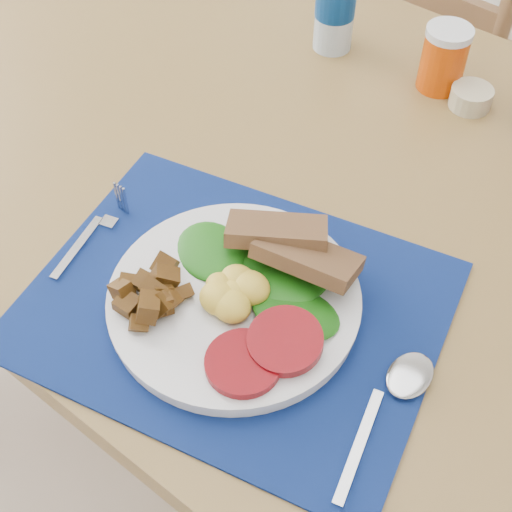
{
  "coord_description": "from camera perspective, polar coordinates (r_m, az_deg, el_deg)",
  "views": [
    {
      "loc": [
        0.48,
        -0.41,
        1.41
      ],
      "look_at": [
        0.16,
        -0.0,
        0.8
      ],
      "focal_mm": 50.0,
      "sensor_mm": 36.0,
      "label": 1
    }
  ],
  "objects": [
    {
      "name": "ground",
      "position": [
        1.54,
        -4.81,
        -16.6
      ],
      "size": [
        4.0,
        4.0,
        0.0
      ],
      "primitive_type": "plane",
      "color": "gray",
      "rests_on": "ground"
    },
    {
      "name": "table",
      "position": [
        1.07,
        -0.05,
        5.88
      ],
      "size": [
        1.4,
        0.9,
        0.75
      ],
      "color": "brown",
      "rests_on": "ground"
    },
    {
      "name": "chair_far",
      "position": [
        1.69,
        14.6,
        17.18
      ],
      "size": [
        0.4,
        0.39,
        1.05
      ],
      "rotation": [
        0.0,
        0.0,
        3.1
      ],
      "color": "brown",
      "rests_on": "ground"
    },
    {
      "name": "placemat",
      "position": [
        0.82,
        -1.73,
        -4.05
      ],
      "size": [
        0.53,
        0.45,
        0.0
      ],
      "primitive_type": "cube",
      "rotation": [
        0.0,
        0.0,
        0.21
      ],
      "color": "black",
      "rests_on": "table"
    },
    {
      "name": "breakfast_plate",
      "position": [
        0.8,
        -2.26,
        -3.12
      ],
      "size": [
        0.28,
        0.28,
        0.07
      ],
      "rotation": [
        0.0,
        0.0,
        0.42
      ],
      "color": "silver",
      "rests_on": "placemat"
    },
    {
      "name": "fork",
      "position": [
        0.91,
        -12.56,
        1.96
      ],
      "size": [
        0.04,
        0.15,
        0.0
      ],
      "rotation": [
        0.0,
        0.0,
        0.27
      ],
      "color": "#B2B5BA",
      "rests_on": "placemat"
    },
    {
      "name": "spoon",
      "position": [
        0.76,
        11.08,
        -10.93
      ],
      "size": [
        0.05,
        0.19,
        0.01
      ],
      "rotation": [
        0.0,
        0.0,
        0.25
      ],
      "color": "#B2B5BA",
      "rests_on": "placemat"
    },
    {
      "name": "juice_glass",
      "position": [
        1.12,
        14.76,
        14.92
      ],
      "size": [
        0.07,
        0.07,
        0.09
      ],
      "primitive_type": "cylinder",
      "color": "#CC4105",
      "rests_on": "table"
    },
    {
      "name": "ramekin",
      "position": [
        1.11,
        16.81,
        12.04
      ],
      "size": [
        0.06,
        0.06,
        0.03
      ],
      "primitive_type": "cylinder",
      "color": "tan",
      "rests_on": "table"
    }
  ]
}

